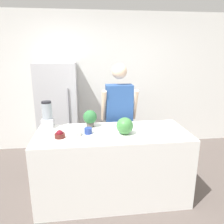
% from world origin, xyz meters
% --- Properties ---
extents(ground_plane, '(14.00, 14.00, 0.00)m').
position_xyz_m(ground_plane, '(0.00, 0.00, 0.00)').
color(ground_plane, '#564C47').
extents(wall_back, '(8.00, 0.06, 2.60)m').
position_xyz_m(wall_back, '(0.00, 2.13, 1.30)').
color(wall_back, white).
rests_on(wall_back, ground_plane).
extents(counter_island, '(1.89, 0.80, 0.91)m').
position_xyz_m(counter_island, '(0.00, 0.40, 0.45)').
color(counter_island, white).
rests_on(counter_island, ground_plane).
extents(refrigerator, '(0.67, 0.76, 1.70)m').
position_xyz_m(refrigerator, '(-0.80, 1.72, 0.85)').
color(refrigerator, '#B7B7BC').
rests_on(refrigerator, ground_plane).
extents(person, '(0.54, 0.27, 1.71)m').
position_xyz_m(person, '(0.19, 1.05, 0.88)').
color(person, gray).
rests_on(person, ground_plane).
extents(cutting_board, '(0.39, 0.22, 0.01)m').
position_xyz_m(cutting_board, '(0.13, 0.29, 0.91)').
color(cutting_board, white).
rests_on(cutting_board, counter_island).
extents(watermelon, '(0.20, 0.20, 0.20)m').
position_xyz_m(watermelon, '(0.13, 0.29, 1.02)').
color(watermelon, '#3D7F3D').
rests_on(watermelon, cutting_board).
extents(bowl_cherries, '(0.12, 0.12, 0.09)m').
position_xyz_m(bowl_cherries, '(-0.63, 0.30, 0.94)').
color(bowl_cherries, '#511E19').
rests_on(bowl_cherries, counter_island).
extents(bowl_cream, '(0.16, 0.16, 0.10)m').
position_xyz_m(bowl_cream, '(-0.46, 0.35, 0.94)').
color(bowl_cream, beige).
rests_on(bowl_cream, counter_island).
extents(bowl_small_blue, '(0.09, 0.09, 0.07)m').
position_xyz_m(bowl_small_blue, '(-0.30, 0.39, 0.94)').
color(bowl_small_blue, navy).
rests_on(bowl_small_blue, counter_island).
extents(blender, '(0.15, 0.15, 0.35)m').
position_xyz_m(blender, '(-0.82, 0.69, 1.07)').
color(blender, '#B7B7BC').
rests_on(blender, counter_island).
extents(potted_plant, '(0.18, 0.18, 0.23)m').
position_xyz_m(potted_plant, '(-0.27, 0.64, 1.03)').
color(potted_plant, '#514C47').
rests_on(potted_plant, counter_island).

